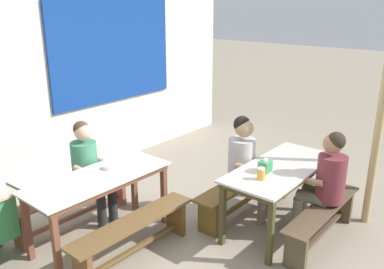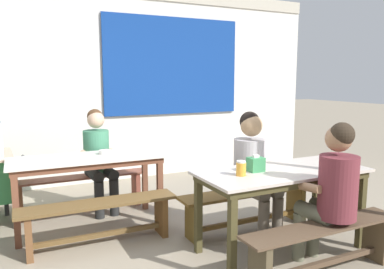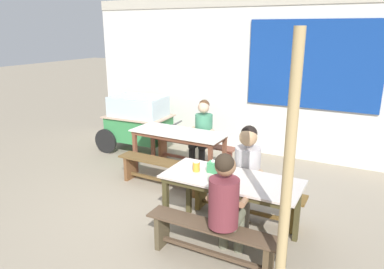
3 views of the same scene
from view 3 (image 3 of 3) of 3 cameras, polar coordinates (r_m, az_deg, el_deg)
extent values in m
plane|color=gray|center=(5.12, -1.44, -11.89)|extent=(40.00, 40.00, 0.00)
cube|color=silver|center=(7.23, 9.89, 8.19)|extent=(7.40, 0.12, 2.83)
cube|color=navy|center=(6.84, 18.61, 10.44)|extent=(2.33, 0.03, 1.57)
cube|color=#B9B19F|center=(7.19, 10.57, 20.24)|extent=(7.40, 0.20, 0.20)
cube|color=silver|center=(5.99, -2.13, 0.35)|extent=(1.62, 0.68, 0.02)
cube|color=brown|center=(6.00, -2.13, -0.01)|extent=(1.53, 0.62, 0.06)
cube|color=brown|center=(6.03, 5.14, -3.77)|extent=(0.06, 0.06, 0.70)
cube|color=brown|center=(5.58, 2.91, -5.44)|extent=(0.06, 0.06, 0.70)
cube|color=brown|center=(6.71, -6.23, -1.69)|extent=(0.06, 0.06, 0.70)
cube|color=brown|center=(6.30, -9.00, -3.01)|extent=(0.06, 0.06, 0.70)
cube|color=beige|center=(4.20, 6.29, -7.04)|extent=(1.60, 0.71, 0.02)
cube|color=#423B20|center=(4.22, 6.28, -7.57)|extent=(1.52, 0.65, 0.06)
cube|color=#423B20|center=(4.46, 16.36, -12.11)|extent=(0.06, 0.06, 0.69)
cube|color=#423B20|center=(3.96, 14.52, -15.87)|extent=(0.06, 0.06, 0.69)
cube|color=#423B20|center=(4.89, -0.50, -8.77)|extent=(0.06, 0.06, 0.69)
cube|color=#423B20|center=(4.44, -4.16, -11.61)|extent=(0.06, 0.06, 0.69)
cube|color=brown|center=(6.54, 0.31, -1.38)|extent=(1.62, 0.27, 0.02)
cube|color=brown|center=(6.33, 5.79, -4.17)|extent=(0.06, 0.21, 0.41)
cube|color=brown|center=(6.94, -4.68, -2.24)|extent=(0.06, 0.21, 0.41)
cube|color=brown|center=(6.64, 0.31, -4.01)|extent=(1.33, 0.06, 0.04)
cube|color=brown|center=(5.67, -4.88, -4.33)|extent=(1.51, 0.32, 0.03)
cube|color=brown|center=(5.45, 0.80, -7.62)|extent=(0.06, 0.25, 0.41)
cube|color=brown|center=(6.10, -9.82, -5.16)|extent=(0.06, 0.25, 0.41)
cube|color=brown|center=(5.79, -4.80, -7.27)|extent=(1.23, 0.06, 0.04)
cube|color=brown|center=(4.80, 8.56, -8.48)|extent=(1.55, 0.31, 0.03)
cube|color=brown|center=(4.75, 16.07, -12.18)|extent=(0.06, 0.26, 0.41)
cube|color=brown|center=(5.12, 1.45, -9.32)|extent=(0.06, 0.26, 0.41)
cube|color=brown|center=(4.94, 8.40, -11.83)|extent=(1.27, 0.05, 0.04)
cube|color=brown|center=(3.91, 3.13, -14.42)|extent=(1.49, 0.27, 0.02)
cube|color=brown|center=(3.86, 12.06, -19.14)|extent=(0.06, 0.23, 0.41)
cube|color=brown|center=(4.29, -4.81, -14.87)|extent=(0.06, 0.23, 0.41)
cube|color=brown|center=(4.09, 3.06, -18.27)|extent=(1.21, 0.05, 0.04)
cube|color=#368548|center=(7.37, -8.42, 1.02)|extent=(1.22, 0.81, 0.47)
cube|color=silver|center=(7.27, -8.56, 4.39)|extent=(1.10, 0.73, 0.41)
cube|color=tan|center=(7.31, -8.50, 2.90)|extent=(1.31, 0.90, 0.02)
cylinder|color=black|center=(8.06, -10.00, 0.54)|extent=(0.50, 0.08, 0.50)
cylinder|color=black|center=(7.44, -13.56, -1.04)|extent=(0.50, 0.08, 0.50)
cylinder|color=#333333|center=(7.21, -4.74, -2.21)|extent=(0.05, 0.05, 0.25)
cylinder|color=#3F3F3F|center=(6.95, -3.12, 1.44)|extent=(0.07, 0.75, 0.04)
cylinder|color=#252626|center=(6.26, 0.00, -4.22)|extent=(0.11, 0.11, 0.43)
cylinder|color=#252626|center=(6.19, 1.54, -4.44)|extent=(0.11, 0.11, 0.43)
cylinder|color=#252626|center=(6.31, 0.57, -1.46)|extent=(0.17, 0.38, 0.13)
cylinder|color=#252626|center=(6.25, 2.10, -1.65)|extent=(0.17, 0.38, 0.13)
cylinder|color=#3D7E5C|center=(6.36, 1.89, 0.97)|extent=(0.31, 0.31, 0.51)
sphere|color=tan|center=(6.25, 1.85, 4.34)|extent=(0.20, 0.20, 0.20)
sphere|color=#4C331E|center=(6.27, 1.95, 4.71)|extent=(0.19, 0.19, 0.19)
cylinder|color=tan|center=(6.26, -0.18, 0.60)|extent=(0.10, 0.31, 0.10)
cylinder|color=tan|center=(6.14, 2.82, 0.26)|extent=(0.10, 0.31, 0.08)
cylinder|color=#695D4F|center=(4.61, 6.23, -12.33)|extent=(0.11, 0.11, 0.43)
cylinder|color=#695D4F|center=(4.57, 8.43, -12.71)|extent=(0.11, 0.11, 0.43)
cylinder|color=#695D4F|center=(4.64, 7.00, -8.46)|extent=(0.16, 0.40, 0.13)
cylinder|color=#695D4F|center=(4.60, 9.17, -8.80)|extent=(0.16, 0.40, 0.13)
cylinder|color=#B4AFB1|center=(4.68, 8.79, -5.05)|extent=(0.33, 0.33, 0.51)
sphere|color=tan|center=(4.53, 8.94, -0.45)|extent=(0.23, 0.23, 0.23)
sphere|color=black|center=(4.54, 9.06, 0.13)|extent=(0.21, 0.21, 0.21)
cylinder|color=tan|center=(4.57, 5.93, -5.67)|extent=(0.09, 0.31, 0.08)
cylinder|color=tan|center=(4.48, 10.47, -6.33)|extent=(0.09, 0.31, 0.11)
cylinder|color=#656650|center=(4.21, 7.50, -15.43)|extent=(0.11, 0.11, 0.43)
cylinder|color=#656650|center=(4.25, 5.09, -14.97)|extent=(0.11, 0.11, 0.43)
cylinder|color=#656650|center=(3.94, 6.99, -13.25)|extent=(0.15, 0.35, 0.13)
cylinder|color=#656650|center=(3.99, 4.46, -12.78)|extent=(0.15, 0.35, 0.13)
cylinder|color=brown|center=(3.72, 5.06, -10.76)|extent=(0.31, 0.31, 0.52)
sphere|color=#936949|center=(3.57, 5.33, -4.96)|extent=(0.21, 0.21, 0.21)
sphere|color=#2D2319|center=(3.53, 5.19, -4.56)|extent=(0.20, 0.20, 0.20)
cylinder|color=#936949|center=(3.83, 8.48, -10.23)|extent=(0.09, 0.31, 0.09)
cylinder|color=#936949|center=(3.93, 3.46, -9.38)|extent=(0.09, 0.31, 0.09)
cube|color=#3B8E55|center=(4.31, 3.50, -5.21)|extent=(0.14, 0.11, 0.13)
cube|color=white|center=(4.29, 3.52, -4.26)|extent=(0.06, 0.03, 0.02)
cylinder|color=gold|center=(4.34, 0.68, -5.14)|extent=(0.09, 0.09, 0.11)
cylinder|color=white|center=(4.32, 0.68, -4.33)|extent=(0.08, 0.08, 0.02)
cylinder|color=silver|center=(5.94, -0.11, 0.54)|extent=(0.14, 0.14, 0.05)
cylinder|color=tan|center=(3.12, 14.96, -6.81)|extent=(0.09, 0.09, 2.45)
camera|label=1|loc=(5.59, -46.76, 13.04)|focal=38.31mm
camera|label=2|loc=(3.82, -46.68, -1.27)|focal=35.50mm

